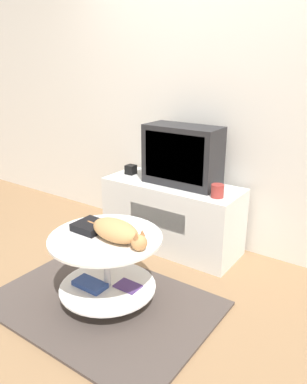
% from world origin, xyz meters
% --- Properties ---
extents(ground_plane, '(12.00, 12.00, 0.00)m').
position_xyz_m(ground_plane, '(0.00, 0.00, 0.00)').
color(ground_plane, '#93704C').
extents(wall_back, '(8.00, 0.05, 2.60)m').
position_xyz_m(wall_back, '(0.00, 1.33, 1.30)').
color(wall_back, silver).
rests_on(wall_back, ground_plane).
extents(rug, '(1.47, 1.05, 0.02)m').
position_xyz_m(rug, '(0.00, 0.00, 0.01)').
color(rug, '#4C423D').
rests_on(rug, ground_plane).
extents(tv_stand, '(1.20, 0.47, 0.59)m').
position_xyz_m(tv_stand, '(-0.09, 1.01, 0.30)').
color(tv_stand, silver).
rests_on(tv_stand, ground_plane).
extents(tv, '(0.63, 0.29, 0.49)m').
position_xyz_m(tv, '(-0.01, 1.04, 0.84)').
color(tv, '#232326').
rests_on(tv, tv_stand).
extents(speaker, '(0.08, 0.08, 0.08)m').
position_xyz_m(speaker, '(-0.55, 1.02, 0.63)').
color(speaker, black).
rests_on(speaker, tv_stand).
extents(mug, '(0.10, 0.10, 0.10)m').
position_xyz_m(mug, '(0.38, 0.91, 0.64)').
color(mug, '#99332D').
rests_on(mug, tv_stand).
extents(coffee_table, '(0.74, 0.74, 0.48)m').
position_xyz_m(coffee_table, '(0.01, 0.04, 0.32)').
color(coffee_table, '#B2B2B7').
rests_on(coffee_table, rug).
extents(dvd_box, '(0.20, 0.20, 0.05)m').
position_xyz_m(dvd_box, '(-0.14, 0.07, 0.53)').
color(dvd_box, black).
rests_on(dvd_box, coffee_table).
extents(cat, '(0.58, 0.23, 0.13)m').
position_xyz_m(cat, '(0.11, 0.05, 0.57)').
color(cat, tan).
rests_on(cat, coffee_table).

